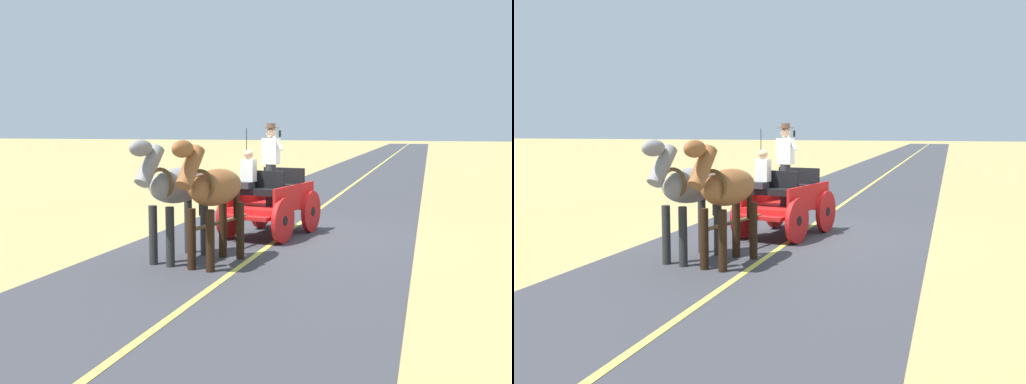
# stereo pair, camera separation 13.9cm
# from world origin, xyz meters

# --- Properties ---
(ground_plane) EXTENTS (200.00, 200.00, 0.00)m
(ground_plane) POSITION_xyz_m (0.00, 0.00, 0.00)
(ground_plane) COLOR tan
(road_surface) EXTENTS (5.72, 160.00, 0.01)m
(road_surface) POSITION_xyz_m (0.00, 0.00, 0.00)
(road_surface) COLOR #38383D
(road_surface) RESTS_ON ground
(road_centre_stripe) EXTENTS (0.12, 160.00, 0.00)m
(road_centre_stripe) POSITION_xyz_m (0.00, 0.00, 0.01)
(road_centre_stripe) COLOR #DBCC4C
(road_centre_stripe) RESTS_ON road_surface
(horse_drawn_carriage) EXTENTS (1.85, 4.51, 2.50)m
(horse_drawn_carriage) POSITION_xyz_m (0.30, 0.11, 0.82)
(horse_drawn_carriage) COLOR red
(horse_drawn_carriage) RESTS_ON ground
(horse_near_side) EXTENTS (0.80, 2.15, 2.21)m
(horse_near_side) POSITION_xyz_m (0.48, 3.16, 1.32)
(horse_near_side) COLOR brown
(horse_near_side) RESTS_ON ground
(horse_off_side) EXTENTS (0.85, 2.15, 2.21)m
(horse_off_side) POSITION_xyz_m (1.26, 3.01, 1.32)
(horse_off_side) COLOR gray
(horse_off_side) RESTS_ON ground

